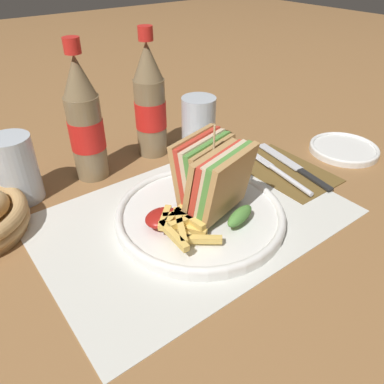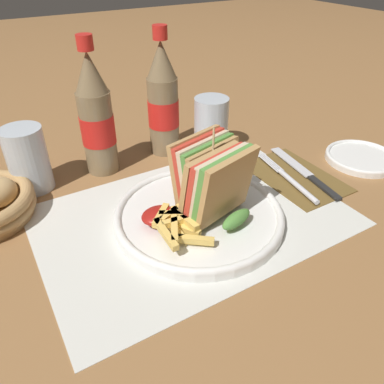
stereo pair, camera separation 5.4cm
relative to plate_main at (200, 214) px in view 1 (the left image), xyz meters
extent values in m
plane|color=olive|center=(-0.02, -0.02, -0.01)|extent=(4.00, 4.00, 0.00)
cube|color=silver|center=(0.00, 0.01, -0.01)|extent=(0.46, 0.31, 0.00)
cylinder|color=white|center=(0.00, 0.00, 0.00)|extent=(0.25, 0.25, 0.01)
torus|color=white|center=(0.00, 0.00, 0.00)|extent=(0.25, 0.25, 0.01)
cube|color=tan|center=(0.02, -0.04, 0.06)|extent=(0.10, 0.05, 0.10)
cube|color=#518E3D|center=(0.02, -0.03, 0.06)|extent=(0.10, 0.05, 0.10)
cube|color=beige|center=(0.02, -0.02, 0.06)|extent=(0.10, 0.05, 0.10)
cube|color=red|center=(0.01, -0.01, 0.06)|extent=(0.10, 0.05, 0.10)
cube|color=tan|center=(0.01, 0.00, 0.06)|extent=(0.10, 0.05, 0.10)
ellipsoid|color=#518E3D|center=(0.03, -0.06, 0.02)|extent=(0.06, 0.03, 0.02)
cube|color=tan|center=(0.03, -0.01, 0.06)|extent=(0.10, 0.05, 0.10)
cube|color=#518E3D|center=(0.02, 0.00, 0.06)|extent=(0.10, 0.05, 0.10)
cube|color=beige|center=(0.02, 0.01, 0.06)|extent=(0.10, 0.05, 0.10)
cube|color=red|center=(0.02, 0.02, 0.06)|extent=(0.10, 0.05, 0.10)
cube|color=tan|center=(0.02, 0.03, 0.06)|extent=(0.10, 0.05, 0.10)
ellipsoid|color=#518E3D|center=(0.03, -0.01, 0.02)|extent=(0.06, 0.03, 0.02)
cylinder|color=tan|center=(0.02, 0.00, 0.08)|extent=(0.00, 0.00, 0.13)
cube|color=#E0B756|center=(-0.04, -0.06, 0.01)|extent=(0.05, 0.04, 0.01)
cube|color=#E0B756|center=(-0.06, -0.01, 0.01)|extent=(0.01, 0.06, 0.01)
cube|color=#E0B756|center=(-0.05, -0.02, 0.01)|extent=(0.04, 0.06, 0.01)
cube|color=#E0B756|center=(-0.04, -0.03, 0.02)|extent=(0.02, 0.05, 0.01)
cube|color=#E0B756|center=(-0.04, -0.02, 0.02)|extent=(0.06, 0.02, 0.01)
cube|color=#E0B756|center=(-0.08, -0.04, 0.02)|extent=(0.01, 0.06, 0.01)
cube|color=#E0B756|center=(-0.06, 0.00, 0.02)|extent=(0.04, 0.04, 0.01)
cube|color=#E0B756|center=(-0.06, -0.03, 0.02)|extent=(0.04, 0.07, 0.01)
cube|color=#E0B756|center=(-0.05, 0.00, 0.02)|extent=(0.05, 0.03, 0.01)
cube|color=#E0B756|center=(-0.03, -0.02, 0.02)|extent=(0.07, 0.04, 0.01)
ellipsoid|color=maroon|center=(-0.06, 0.01, 0.02)|extent=(0.05, 0.04, 0.02)
cube|color=brown|center=(0.21, 0.02, -0.01)|extent=(0.12, 0.18, 0.00)
cylinder|color=silver|center=(0.19, -0.02, 0.00)|extent=(0.02, 0.11, 0.01)
cylinder|color=silver|center=(0.19, 0.07, 0.00)|extent=(0.01, 0.07, 0.00)
cylinder|color=silver|center=(0.20, 0.07, 0.00)|extent=(0.01, 0.07, 0.00)
cylinder|color=silver|center=(0.20, 0.07, 0.00)|extent=(0.01, 0.07, 0.00)
cylinder|color=silver|center=(0.21, 0.07, 0.00)|extent=(0.01, 0.07, 0.00)
cube|color=black|center=(0.23, -0.04, 0.00)|extent=(0.02, 0.08, 0.00)
cube|color=silver|center=(0.24, 0.06, 0.00)|extent=(0.03, 0.12, 0.00)
cylinder|color=#7A6647|center=(-0.07, 0.22, 0.06)|extent=(0.06, 0.06, 0.15)
cylinder|color=red|center=(-0.07, 0.22, 0.07)|extent=(0.06, 0.06, 0.05)
cone|color=#7A6647|center=(-0.07, 0.22, 0.17)|extent=(0.05, 0.05, 0.07)
cylinder|color=red|center=(-0.07, 0.22, 0.21)|extent=(0.03, 0.03, 0.02)
cylinder|color=#7A6647|center=(0.06, 0.23, 0.06)|extent=(0.06, 0.06, 0.15)
cylinder|color=red|center=(0.06, 0.23, 0.07)|extent=(0.06, 0.06, 0.05)
cone|color=#7A6647|center=(0.06, 0.23, 0.17)|extent=(0.05, 0.05, 0.07)
cylinder|color=red|center=(0.06, 0.23, 0.21)|extent=(0.03, 0.03, 0.02)
cylinder|color=silver|center=(0.14, 0.18, 0.04)|extent=(0.07, 0.07, 0.11)
cylinder|color=black|center=(0.14, 0.18, 0.02)|extent=(0.06, 0.06, 0.07)
cylinder|color=silver|center=(-0.19, 0.22, 0.04)|extent=(0.07, 0.07, 0.11)
cylinder|color=white|center=(0.37, 0.00, -0.01)|extent=(0.13, 0.13, 0.01)
torus|color=white|center=(0.37, 0.00, 0.00)|extent=(0.13, 0.13, 0.01)
camera|label=1|loc=(-0.28, -0.35, 0.34)|focal=35.00mm
camera|label=2|loc=(-0.24, -0.38, 0.34)|focal=35.00mm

